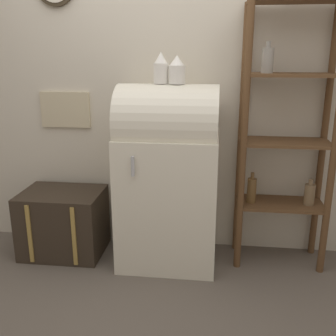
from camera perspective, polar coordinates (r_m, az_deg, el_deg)
ground_plane at (r=2.96m, az=-0.62°, el=-15.44°), size 12.00×12.00×0.00m
wall_back at (r=3.09m, az=0.65°, el=12.54°), size 7.00×0.09×2.70m
refrigerator at (r=2.90m, az=0.02°, el=-0.95°), size 0.72×0.61×1.35m
suitcase_trunk at (r=3.28m, az=-14.90°, el=-7.61°), size 0.63×0.48×0.51m
shelf_unit at (r=2.93m, az=16.69°, el=5.61°), size 0.66×0.34×1.90m
vase_left at (r=2.79m, az=-1.04°, el=14.17°), size 0.10×0.10×0.21m
vase_center at (r=2.76m, az=1.31°, el=13.94°), size 0.12×0.12×0.19m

